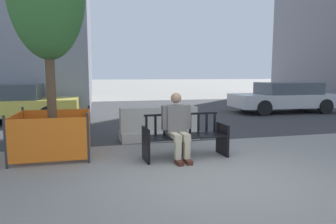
{
  "coord_description": "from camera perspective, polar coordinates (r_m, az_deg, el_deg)",
  "views": [
    {
      "loc": [
        -1.83,
        -4.34,
        1.67
      ],
      "look_at": [
        -0.09,
        2.79,
        0.75
      ],
      "focal_mm": 32.0,
      "sensor_mm": 36.0,
      "label": 1
    }
  ],
  "objects": [
    {
      "name": "car_sedan_mid",
      "position": [
        14.24,
        21.37,
        2.67
      ],
      "size": [
        4.66,
        2.07,
        1.33
      ],
      "color": "#B7B7BC",
      "rests_on": "ground"
    },
    {
      "name": "construction_fence",
      "position": [
        6.6,
        -21.03,
        -3.73
      ],
      "size": [
        1.47,
        1.47,
        0.96
      ],
      "color": "#2D2D33",
      "rests_on": "ground"
    },
    {
      "name": "seated_person",
      "position": [
        5.89,
        1.78,
        -2.45
      ],
      "size": [
        0.59,
        0.74,
        1.31
      ],
      "color": "#66605B",
      "rests_on": "ground"
    },
    {
      "name": "street_bench",
      "position": [
        6.06,
        3.3,
        -5.01
      ],
      "size": [
        1.72,
        0.63,
        0.88
      ],
      "color": "black",
      "rests_on": "ground"
    },
    {
      "name": "ground_plane",
      "position": [
        5.0,
        8.87,
        -12.46
      ],
      "size": [
        200.0,
        200.0,
        0.0
      ],
      "primitive_type": "plane",
      "color": "gray"
    },
    {
      "name": "car_taxi_near",
      "position": [
        11.83,
        -28.45,
        1.51
      ],
      "size": [
        4.7,
        2.0,
        1.34
      ],
      "color": "#DBC64C",
      "rests_on": "ground"
    },
    {
      "name": "street_asphalt",
      "position": [
        13.28,
        -5.64,
        -0.1
      ],
      "size": [
        120.0,
        12.0,
        0.01
      ],
      "primitive_type": "cube",
      "color": "#333335",
      "rests_on": "ground"
    },
    {
      "name": "jersey_barrier_centre",
      "position": [
        7.73,
        -1.7,
        -2.77
      ],
      "size": [
        2.02,
        0.75,
        0.84
      ],
      "color": "#ADA89E",
      "rests_on": "ground"
    }
  ]
}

